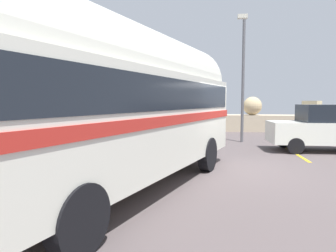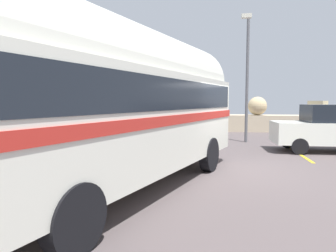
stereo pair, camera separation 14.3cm
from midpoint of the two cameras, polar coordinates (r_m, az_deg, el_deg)
name	(u,v)px [view 1 (the left image)]	position (r m, az deg, el deg)	size (l,w,h in m)	color
ground	(232,170)	(8.98, 11.80, -8.20)	(32.00, 26.00, 0.02)	#564C4C
breakwater	(220,121)	(20.59, 9.79, 1.01)	(31.36, 2.05, 2.36)	#BEAC8F
vintage_coach	(122,99)	(6.59, -9.37, 5.06)	(4.91, 8.90, 3.70)	black
parked_car_nearest	(325,128)	(13.26, 27.66, -0.26)	(4.17, 1.87, 1.86)	black
lamp_post	(243,73)	(14.82, 13.95, 9.93)	(0.44, 0.84, 5.95)	#5B5B60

